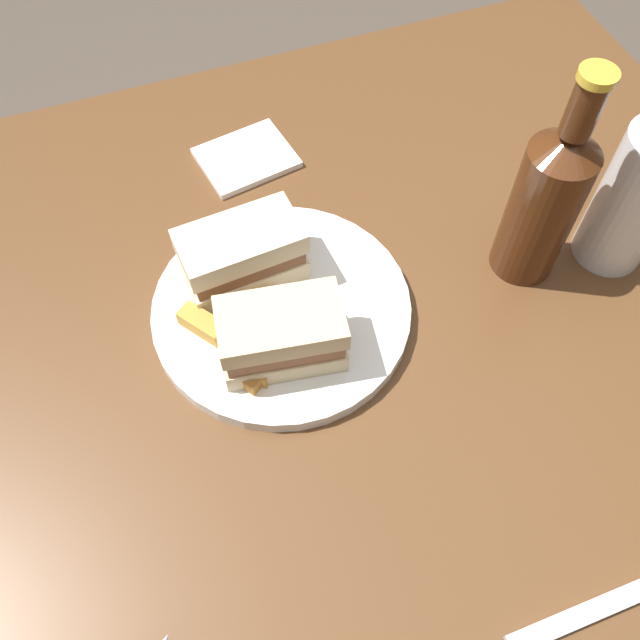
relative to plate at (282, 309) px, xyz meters
The scene contains 14 objects.
ground_plane 0.74m from the plate, 53.86° to the right, with size 6.00×6.00×0.00m, color #4C4238.
dining_table 0.39m from the plate, 53.86° to the right, with size 1.07×0.98×0.73m, color brown.
plate is the anchor object (origin of this frame).
sandwich_half_left 0.07m from the plate, 115.54° to the left, with size 0.13×0.08×0.07m.
sandwich_half_right 0.07m from the plate, 106.56° to the right, with size 0.13×0.09×0.07m.
potato_wedge_front 0.08m from the plate, behind, with size 0.05×0.02×0.02m, color gold.
potato_wedge_middle 0.03m from the plate, 164.24° to the left, with size 0.05×0.02×0.01m, color #B77F33.
potato_wedge_back 0.05m from the plate, 155.79° to the right, with size 0.04×0.02×0.02m, color #AD702D.
potato_wedge_left_edge 0.08m from the plate, 123.99° to the right, with size 0.04×0.02×0.02m, color #AD702D.
potato_wedge_right_edge 0.09m from the plate, 128.23° to the right, with size 0.04×0.02×0.02m, color #B77F33.
pint_glass 0.38m from the plate, ahead, with size 0.08×0.08×0.17m.
cider_bottle 0.29m from the plate, ahead, with size 0.07×0.07×0.25m.
napkin 0.23m from the plate, 82.47° to the left, with size 0.11×0.09×0.01m, color white.
fork 0.40m from the plate, 66.45° to the right, with size 0.18×0.02×0.01m, color silver.
Camera 1 is at (-0.15, -0.29, 1.33)m, focal length 37.61 mm.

